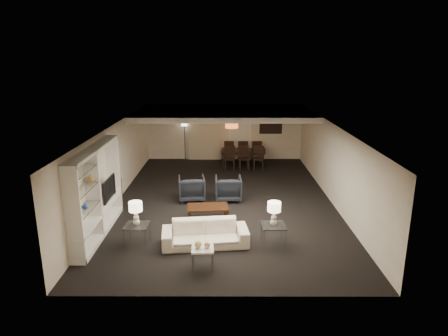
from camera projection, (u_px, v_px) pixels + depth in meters
name	position (u px, v px, depth m)	size (l,w,h in m)	color
floor	(224.00, 200.00, 13.18)	(11.00, 11.00, 0.00)	black
ceiling	(224.00, 125.00, 12.51)	(7.00, 11.00, 0.02)	silver
wall_back	(224.00, 132.00, 18.14)	(7.00, 0.02, 2.50)	beige
wall_front	(223.00, 239.00, 7.55)	(7.00, 0.02, 2.50)	beige
wall_left	(116.00, 163.00, 12.86)	(0.02, 11.00, 2.50)	beige
wall_right	(333.00, 164.00, 12.84)	(0.02, 11.00, 2.50)	beige
ceiling_soffit	(224.00, 113.00, 15.91)	(7.00, 4.00, 0.20)	silver
curtains	(205.00, 134.00, 18.08)	(1.50, 0.12, 2.40)	beige
door	(240.00, 137.00, 18.17)	(0.90, 0.05, 2.10)	silver
painting	(271.00, 126.00, 18.02)	(0.95, 0.04, 0.65)	#142D38
media_unit	(97.00, 192.00, 10.37)	(0.38, 3.40, 2.35)	white
pendant_light	(232.00, 125.00, 16.03)	(0.52, 0.52, 0.24)	#D8591E
sofa	(205.00, 234.00, 9.95)	(2.13, 0.83, 0.62)	beige
coffee_table	(208.00, 213.00, 11.52)	(1.17, 0.68, 0.42)	black
armchair_left	(192.00, 188.00, 13.11)	(0.85, 0.87, 0.79)	black
armchair_right	(228.00, 188.00, 13.11)	(0.85, 0.87, 0.79)	black
side_table_left	(137.00, 235.00, 9.97)	(0.59, 0.59, 0.55)	silver
side_table_right	(273.00, 235.00, 9.96)	(0.59, 0.59, 0.55)	silver
table_lamp_left	(136.00, 214.00, 9.81)	(0.33, 0.33, 0.60)	beige
table_lamp_right	(274.00, 214.00, 9.80)	(0.33, 0.33, 0.60)	beige
marble_table	(203.00, 257.00, 8.91)	(0.49, 0.49, 0.49)	silver
gold_gourd_a	(198.00, 244.00, 8.83)	(0.16, 0.16, 0.16)	#CDBD6C
gold_gourd_b	(207.00, 245.00, 8.83)	(0.14, 0.14, 0.14)	#E1AC77
television	(105.00, 189.00, 11.03)	(0.14, 1.05, 0.60)	black
vase_blue	(85.00, 206.00, 9.50)	(0.16, 0.16, 0.16)	#254AA3
vase_amber	(91.00, 178.00, 9.92)	(0.17, 0.17, 0.18)	#B8853D
floor_speaker	(120.00, 194.00, 12.26)	(0.11, 0.11, 1.02)	black
dining_table	(243.00, 158.00, 17.26)	(1.89, 1.05, 0.66)	black
chair_nl	(230.00, 158.00, 16.59)	(0.46, 0.46, 0.99)	black
chair_nm	(244.00, 158.00, 16.59)	(0.46, 0.46, 0.99)	black
chair_nr	(258.00, 158.00, 16.59)	(0.46, 0.46, 0.99)	black
chair_fl	(229.00, 151.00, 17.84)	(0.46, 0.46, 0.99)	black
chair_fm	(243.00, 151.00, 17.84)	(0.46, 0.46, 0.99)	black
chair_fr	(256.00, 151.00, 17.84)	(0.46, 0.46, 0.99)	black
floor_lamp	(185.00, 141.00, 17.95)	(0.27, 0.27, 1.84)	black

